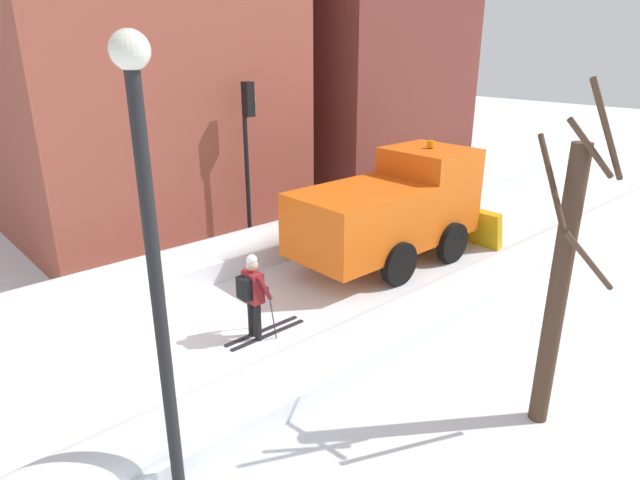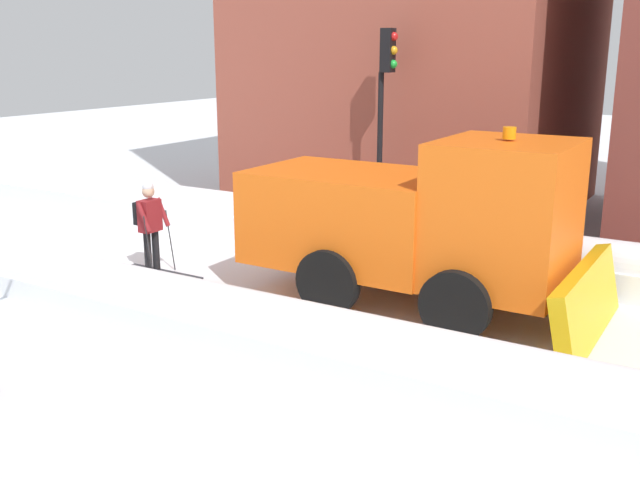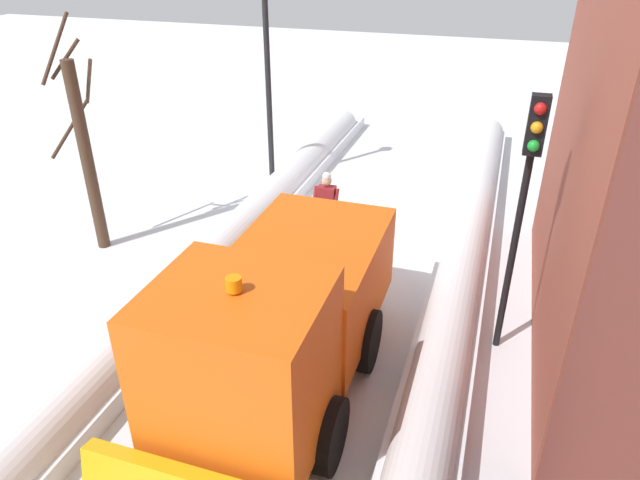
% 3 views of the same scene
% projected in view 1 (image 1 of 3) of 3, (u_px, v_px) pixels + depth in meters
% --- Properties ---
extents(ground_plane, '(80.00, 80.00, 0.00)m').
position_uv_depth(ground_plane, '(471.00, 234.00, 16.94)').
color(ground_plane, white).
extents(snowbank_left, '(1.10, 36.00, 0.97)m').
position_uv_depth(snowbank_left, '(406.00, 203.00, 18.62)').
color(snowbank_left, white).
rests_on(snowbank_left, ground).
extents(snowbank_right, '(1.10, 36.00, 0.90)m').
position_uv_depth(snowbank_right, '(553.00, 246.00, 15.00)').
color(snowbank_right, white).
rests_on(snowbank_right, ground).
extents(plow_truck, '(3.20, 5.98, 3.12)m').
position_uv_depth(plow_truck, '(395.00, 208.00, 14.40)').
color(plow_truck, orange).
rests_on(plow_truck, ground).
extents(skier, '(0.62, 1.80, 1.81)m').
position_uv_depth(skier, '(253.00, 293.00, 10.63)').
color(skier, black).
rests_on(skier, ground).
extents(traffic_light_pole, '(0.28, 0.42, 4.66)m').
position_uv_depth(traffic_light_pole, '(249.00, 136.00, 14.61)').
color(traffic_light_pole, black).
rests_on(traffic_light_pole, ground).
extents(street_lamp, '(0.40, 0.40, 5.76)m').
position_uv_depth(street_lamp, '(151.00, 241.00, 5.88)').
color(street_lamp, black).
rests_on(street_lamp, ground).
extents(bare_tree_near, '(1.22, 1.19, 5.26)m').
position_uv_depth(bare_tree_near, '(560.00, 284.00, 7.81)').
color(bare_tree_near, '#453123').
rests_on(bare_tree_near, ground).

